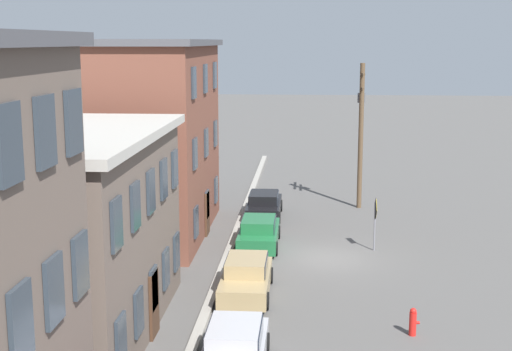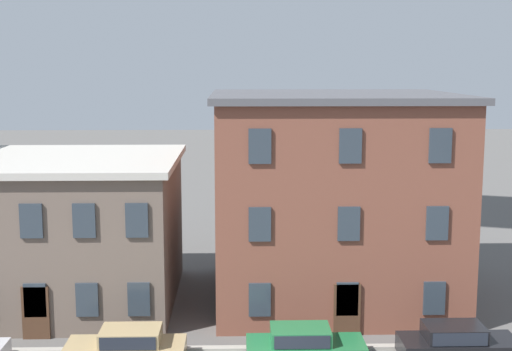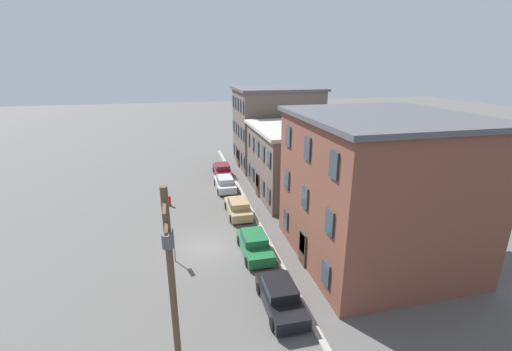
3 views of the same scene
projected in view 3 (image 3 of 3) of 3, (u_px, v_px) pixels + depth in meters
name	position (u px, v px, depth m)	size (l,w,h in m)	color
ground_plane	(207.00, 247.00, 24.77)	(200.00, 200.00, 0.00)	#565451
kerb_strip	(267.00, 239.00, 25.72)	(56.00, 0.36, 0.16)	#9E998E
apartment_corner	(276.00, 127.00, 43.74)	(8.85, 10.36, 9.85)	#66564C
apartment_midblock	(304.00, 160.00, 34.38)	(10.94, 9.96, 6.85)	#66564C
apartment_far	(377.00, 189.00, 22.27)	(11.24, 10.41, 9.74)	brown
car_maroon	(222.00, 169.00, 40.39)	(4.40, 1.92, 1.43)	maroon
car_silver	(225.00, 183.00, 35.86)	(4.40, 1.92, 1.43)	#B7B7BC
car_tan	(238.00, 207.00, 29.80)	(4.40, 1.92, 1.43)	tan
car_green	(255.00, 243.00, 23.76)	(4.40, 1.92, 1.43)	#1E6638
car_black	(280.00, 295.00, 18.44)	(4.40, 1.92, 1.43)	black
caution_sign	(173.00, 239.00, 22.48)	(1.03, 0.08, 2.51)	slate
utility_pole	(171.00, 275.00, 13.39)	(2.40, 0.44, 8.44)	brown
fire_hydrant	(170.00, 201.00, 31.84)	(0.24, 0.34, 0.96)	red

